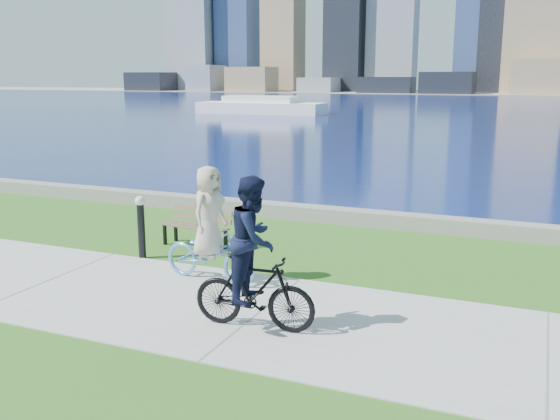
{
  "coord_description": "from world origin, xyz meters",
  "views": [
    {
      "loc": [
        3.75,
        -7.96,
        3.49
      ],
      "look_at": [
        -0.61,
        2.28,
        1.1
      ],
      "focal_mm": 40.0,
      "sensor_mm": 36.0,
      "label": 1
    }
  ],
  "objects_px": {
    "bollard_lamp": "(141,223)",
    "park_bench": "(197,224)",
    "cyclist_man": "(254,266)",
    "cyclist_woman": "(210,239)"
  },
  "relations": [
    {
      "from": "bollard_lamp",
      "to": "park_bench",
      "type": "bearing_deg",
      "value": 65.35
    },
    {
      "from": "cyclist_woman",
      "to": "cyclist_man",
      "type": "relative_size",
      "value": 0.92
    },
    {
      "from": "park_bench",
      "to": "bollard_lamp",
      "type": "relative_size",
      "value": 1.28
    },
    {
      "from": "park_bench",
      "to": "cyclist_woman",
      "type": "bearing_deg",
      "value": -45.33
    },
    {
      "from": "park_bench",
      "to": "cyclist_man",
      "type": "distance_m",
      "value": 4.62
    },
    {
      "from": "cyclist_woman",
      "to": "park_bench",
      "type": "bearing_deg",
      "value": 41.95
    },
    {
      "from": "park_bench",
      "to": "cyclist_woman",
      "type": "relative_size",
      "value": 0.79
    },
    {
      "from": "bollard_lamp",
      "to": "cyclist_man",
      "type": "height_order",
      "value": "cyclist_man"
    },
    {
      "from": "bollard_lamp",
      "to": "cyclist_man",
      "type": "bearing_deg",
      "value": -33.33
    },
    {
      "from": "cyclist_woman",
      "to": "cyclist_man",
      "type": "height_order",
      "value": "cyclist_man"
    }
  ]
}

